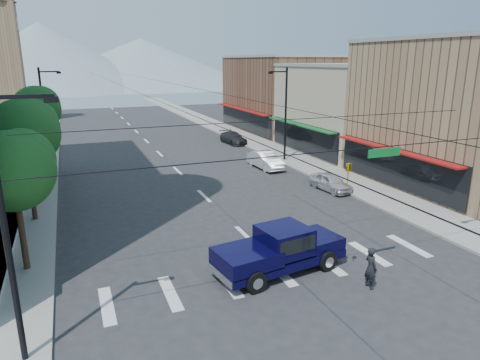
{
  "coord_description": "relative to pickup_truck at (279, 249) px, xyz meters",
  "views": [
    {
      "loc": [
        -8.69,
        -14.73,
        9.58
      ],
      "look_at": [
        0.08,
        7.12,
        3.0
      ],
      "focal_mm": 32.0,
      "sensor_mm": 36.0,
      "label": 1
    }
  ],
  "objects": [
    {
      "name": "tree_midfar",
      "position": [
        -10.89,
        18.54,
        3.87
      ],
      "size": [
        3.65,
        3.64,
        6.71
      ],
      "color": "black",
      "rests_on": "ground"
    },
    {
      "name": "parked_car_near",
      "position": [
        9.58,
        10.19,
        -0.46
      ],
      "size": [
        1.93,
        4.03,
        1.33
      ],
      "primitive_type": "imported",
      "rotation": [
        0.0,
        0.0,
        0.1
      ],
      "color": "silver",
      "rests_on": "ground"
    },
    {
      "name": "lamp_pole_ne",
      "position": [
        10.85,
        20.44,
        3.82
      ],
      "size": [
        2.0,
        0.25,
        9.0
      ],
      "color": "black",
      "rests_on": "ground"
    },
    {
      "name": "lamp_pole_nw",
      "position": [
        -10.49,
        28.44,
        3.82
      ],
      "size": [
        2.0,
        0.25,
        9.0
      ],
      "color": "black",
      "rests_on": "ground"
    },
    {
      "name": "sidewalk_left",
      "position": [
        -11.82,
        38.44,
        -1.05
      ],
      "size": [
        4.0,
        120.0,
        0.15
      ],
      "primitive_type": "cube",
      "color": "gray",
      "rests_on": "ground"
    },
    {
      "name": "clock_tower",
      "position": [
        -16.32,
        60.44,
        9.52
      ],
      "size": [
        4.8,
        4.8,
        20.4
      ],
      "color": "#8C6B4C",
      "rests_on": "ground"
    },
    {
      "name": "tree_midnear",
      "position": [
        -10.89,
        11.54,
        4.47
      ],
      "size": [
        4.09,
        4.09,
        7.52
      ],
      "color": "black",
      "rests_on": "ground"
    },
    {
      "name": "signal_rig",
      "position": [
        0.37,
        -2.56,
        3.52
      ],
      "size": [
        21.8,
        0.2,
        9.0
      ],
      "color": "black",
      "rests_on": "ground"
    },
    {
      "name": "parked_car_far",
      "position": [
        9.58,
        30.94,
        -0.44
      ],
      "size": [
        2.27,
        4.86,
        1.37
      ],
      "primitive_type": "imported",
      "rotation": [
        0.0,
        0.0,
        0.08
      ],
      "color": "#2C2C2E",
      "rests_on": "ground"
    },
    {
      "name": "pickup_truck",
      "position": [
        0.0,
        0.0,
        0.0
      ],
      "size": [
        6.64,
        3.2,
        2.16
      ],
      "rotation": [
        0.0,
        0.0,
        0.15
      ],
      "color": "black",
      "rests_on": "ground"
    },
    {
      "name": "mountain_left",
      "position": [
        -14.82,
        148.44,
        9.87
      ],
      "size": [
        80.0,
        80.0,
        22.0
      ],
      "primitive_type": "cone",
      "color": "gray",
      "rests_on": "ground"
    },
    {
      "name": "tree_far",
      "position": [
        -10.89,
        25.54,
        4.47
      ],
      "size": [
        4.09,
        4.09,
        7.52
      ],
      "color": "black",
      "rests_on": "ground"
    },
    {
      "name": "shop_near",
      "position": [
        20.18,
        8.44,
        4.37
      ],
      "size": [
        12.0,
        14.0,
        11.0
      ],
      "primitive_type": "cube",
      "color": "#8C6B4C",
      "rests_on": "ground"
    },
    {
      "name": "sidewalk_right",
      "position": [
        12.18,
        38.44,
        -1.05
      ],
      "size": [
        4.0,
        120.0,
        0.15
      ],
      "primitive_type": "cube",
      "color": "gray",
      "rests_on": "ground"
    },
    {
      "name": "ground",
      "position": [
        0.18,
        -1.56,
        -1.13
      ],
      "size": [
        160.0,
        160.0,
        0.0
      ],
      "primitive_type": "plane",
      "color": "#28282B",
      "rests_on": "ground"
    },
    {
      "name": "parked_car_mid",
      "position": [
        7.93,
        18.39,
        -0.35
      ],
      "size": [
        1.92,
        4.77,
        1.54
      ],
      "primitive_type": "imported",
      "rotation": [
        0.0,
        0.0,
        0.06
      ],
      "color": "silver",
      "rests_on": "ground"
    },
    {
      "name": "pedestrian",
      "position": [
        3.0,
        -2.83,
        -0.18
      ],
      "size": [
        0.46,
        0.69,
        1.89
      ],
      "primitive_type": "imported",
      "rotation": [
        0.0,
        0.0,
        1.56
      ],
      "color": "black",
      "rests_on": "ground"
    },
    {
      "name": "shop_mid",
      "position": [
        20.18,
        22.44,
        3.37
      ],
      "size": [
        12.0,
        14.0,
        9.0
      ],
      "primitive_type": "cube",
      "color": "tan",
      "rests_on": "ground"
    },
    {
      "name": "shop_far",
      "position": [
        20.18,
        38.44,
        3.87
      ],
      "size": [
        12.0,
        18.0,
        10.0
      ],
      "primitive_type": "cube",
      "color": "brown",
      "rests_on": "ground"
    },
    {
      "name": "tree_near",
      "position": [
        -10.89,
        4.54,
        3.87
      ],
      "size": [
        3.65,
        3.64,
        6.71
      ],
      "color": "black",
      "rests_on": "ground"
    },
    {
      "name": "mountain_right",
      "position": [
        20.18,
        158.44,
        7.87
      ],
      "size": [
        90.0,
        90.0,
        18.0
      ],
      "primitive_type": "cone",
      "color": "gray",
      "rests_on": "ground"
    }
  ]
}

